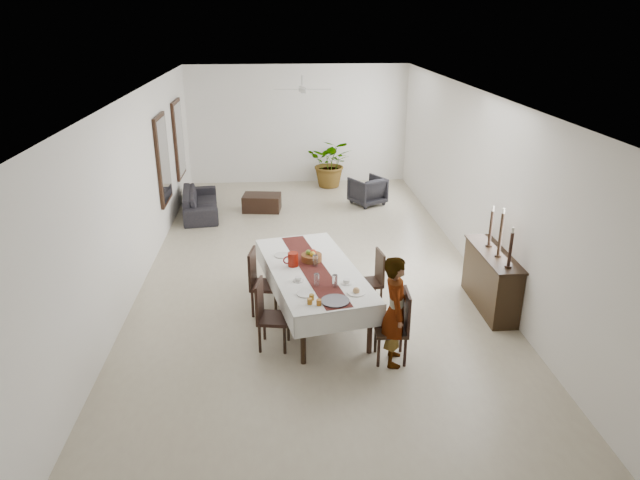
% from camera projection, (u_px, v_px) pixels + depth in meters
% --- Properties ---
extents(floor, '(6.00, 12.00, 0.00)m').
position_uv_depth(floor, '(311.00, 269.00, 10.63)').
color(floor, '#C2B79A').
rests_on(floor, ground).
extents(ceiling, '(6.00, 12.00, 0.02)m').
position_uv_depth(ceiling, '(310.00, 94.00, 9.44)').
color(ceiling, white).
rests_on(ceiling, wall_back).
extents(wall_back, '(6.00, 0.02, 3.20)m').
position_uv_depth(wall_back, '(298.00, 125.00, 15.59)').
color(wall_back, white).
rests_on(wall_back, floor).
extents(wall_front, '(6.00, 0.02, 3.20)m').
position_uv_depth(wall_front, '(356.00, 401.00, 4.47)').
color(wall_front, white).
rests_on(wall_front, floor).
extents(wall_left, '(0.02, 12.00, 3.20)m').
position_uv_depth(wall_left, '(137.00, 190.00, 9.83)').
color(wall_left, white).
rests_on(wall_left, floor).
extents(wall_right, '(0.02, 12.00, 3.20)m').
position_uv_depth(wall_right, '(477.00, 183.00, 10.24)').
color(wall_right, white).
rests_on(wall_right, floor).
extents(dining_table_top, '(1.59, 2.76, 0.05)m').
position_uv_depth(dining_table_top, '(313.00, 270.00, 8.70)').
color(dining_table_top, black).
rests_on(dining_table_top, table_leg_fl).
extents(table_leg_fl, '(0.09, 0.09, 0.76)m').
position_uv_depth(table_leg_fl, '(303.00, 339.00, 7.63)').
color(table_leg_fl, black).
rests_on(table_leg_fl, floor).
extents(table_leg_fr, '(0.09, 0.09, 0.76)m').
position_uv_depth(table_leg_fr, '(370.00, 329.00, 7.87)').
color(table_leg_fr, black).
rests_on(table_leg_fr, floor).
extents(table_leg_bl, '(0.09, 0.09, 0.76)m').
position_uv_depth(table_leg_bl, '(268.00, 266.00, 9.83)').
color(table_leg_bl, black).
rests_on(table_leg_bl, floor).
extents(table_leg_br, '(0.09, 0.09, 0.76)m').
position_uv_depth(table_leg_br, '(320.00, 260.00, 10.07)').
color(table_leg_br, black).
rests_on(table_leg_br, floor).
extents(tablecloth_top, '(1.82, 2.99, 0.01)m').
position_uv_depth(tablecloth_top, '(313.00, 268.00, 8.69)').
color(tablecloth_top, white).
rests_on(tablecloth_top, dining_table_top).
extents(tablecloth_drape_left, '(0.58, 2.73, 0.32)m').
position_uv_depth(tablecloth_drape_left, '(272.00, 283.00, 8.59)').
color(tablecloth_drape_left, silver).
rests_on(tablecloth_drape_left, dining_table_top).
extents(tablecloth_drape_right, '(0.58, 2.73, 0.32)m').
position_uv_depth(tablecloth_drape_right, '(352.00, 273.00, 8.91)').
color(tablecloth_drape_right, white).
rests_on(tablecloth_drape_right, dining_table_top).
extents(tablecloth_drape_near, '(1.25, 0.27, 0.32)m').
position_uv_depth(tablecloth_drape_near, '(341.00, 321.00, 7.51)').
color(tablecloth_drape_near, white).
rests_on(tablecloth_drape_near, dining_table_top).
extents(tablecloth_drape_far, '(1.25, 0.27, 0.32)m').
position_uv_depth(tablecloth_drape_far, '(292.00, 245.00, 9.99)').
color(tablecloth_drape_far, white).
rests_on(tablecloth_drape_far, dining_table_top).
extents(table_runner, '(0.92, 2.72, 0.00)m').
position_uv_depth(table_runner, '(313.00, 268.00, 8.69)').
color(table_runner, '#5D1F1A').
rests_on(table_runner, tablecloth_top).
extents(red_pitcher, '(0.19, 0.19, 0.22)m').
position_uv_depth(red_pitcher, '(293.00, 259.00, 8.72)').
color(red_pitcher, maroon).
rests_on(red_pitcher, tablecloth_top).
extents(pitcher_handle, '(0.13, 0.05, 0.13)m').
position_uv_depth(pitcher_handle, '(287.00, 260.00, 8.70)').
color(pitcher_handle, maroon).
rests_on(pitcher_handle, red_pitcher).
extents(wine_glass_near, '(0.08, 0.08, 0.18)m').
position_uv_depth(wine_glass_near, '(335.00, 281.00, 8.06)').
color(wine_glass_near, silver).
rests_on(wine_glass_near, tablecloth_top).
extents(wine_glass_mid, '(0.08, 0.08, 0.18)m').
position_uv_depth(wine_glass_mid, '(317.00, 280.00, 8.09)').
color(wine_glass_mid, white).
rests_on(wine_glass_mid, tablecloth_top).
extents(wine_glass_far, '(0.08, 0.08, 0.18)m').
position_uv_depth(wine_glass_far, '(315.00, 261.00, 8.72)').
color(wine_glass_far, silver).
rests_on(wine_glass_far, tablecloth_top).
extents(teacup_right, '(0.10, 0.10, 0.06)m').
position_uv_depth(teacup_right, '(347.00, 281.00, 8.18)').
color(teacup_right, white).
rests_on(teacup_right, saucer_right).
extents(saucer_right, '(0.16, 0.16, 0.01)m').
position_uv_depth(saucer_right, '(347.00, 283.00, 8.19)').
color(saucer_right, white).
rests_on(saucer_right, tablecloth_top).
extents(teacup_left, '(0.10, 0.10, 0.06)m').
position_uv_depth(teacup_left, '(298.00, 279.00, 8.25)').
color(teacup_left, white).
rests_on(teacup_left, saucer_left).
extents(saucer_left, '(0.16, 0.16, 0.01)m').
position_uv_depth(saucer_left, '(298.00, 281.00, 8.26)').
color(saucer_left, silver).
rests_on(saucer_left, tablecloth_top).
extents(plate_near_right, '(0.26, 0.26, 0.02)m').
position_uv_depth(plate_near_right, '(356.00, 293.00, 7.91)').
color(plate_near_right, white).
rests_on(plate_near_right, tablecloth_top).
extents(bread_near_right, '(0.10, 0.10, 0.10)m').
position_uv_depth(bread_near_right, '(356.00, 291.00, 7.90)').
color(bread_near_right, tan).
rests_on(bread_near_right, plate_near_right).
extents(plate_near_left, '(0.26, 0.26, 0.02)m').
position_uv_depth(plate_near_left, '(306.00, 294.00, 7.88)').
color(plate_near_left, silver).
rests_on(plate_near_left, tablecloth_top).
extents(plate_far_left, '(0.26, 0.26, 0.02)m').
position_uv_depth(plate_far_left, '(282.00, 255.00, 9.13)').
color(plate_far_left, silver).
rests_on(plate_far_left, tablecloth_top).
extents(serving_tray, '(0.39, 0.39, 0.02)m').
position_uv_depth(serving_tray, '(335.00, 301.00, 7.67)').
color(serving_tray, '#3F3F44').
rests_on(serving_tray, tablecloth_top).
extents(jam_jar_a, '(0.07, 0.07, 0.08)m').
position_uv_depth(jam_jar_a, '(319.00, 302.00, 7.57)').
color(jam_jar_a, '#9A5616').
rests_on(jam_jar_a, tablecloth_top).
extents(jam_jar_b, '(0.07, 0.07, 0.08)m').
position_uv_depth(jam_jar_b, '(310.00, 301.00, 7.60)').
color(jam_jar_b, '#965E15').
rests_on(jam_jar_b, tablecloth_top).
extents(jam_jar_c, '(0.07, 0.07, 0.08)m').
position_uv_depth(jam_jar_c, '(312.00, 297.00, 7.71)').
color(jam_jar_c, brown).
rests_on(jam_jar_c, tablecloth_top).
extents(fruit_basket, '(0.32, 0.32, 0.11)m').
position_uv_depth(fruit_basket, '(312.00, 258.00, 8.92)').
color(fruit_basket, brown).
rests_on(fruit_basket, tablecloth_top).
extents(fruit_red, '(0.10, 0.10, 0.10)m').
position_uv_depth(fruit_red, '(313.00, 252.00, 8.92)').
color(fruit_red, '#A62310').
rests_on(fruit_red, fruit_basket).
extents(fruit_green, '(0.09, 0.09, 0.09)m').
position_uv_depth(fruit_green, '(308.00, 252.00, 8.91)').
color(fruit_green, '#597924').
rests_on(fruit_green, fruit_basket).
extents(fruit_yellow, '(0.09, 0.09, 0.09)m').
position_uv_depth(fruit_yellow, '(312.00, 254.00, 8.84)').
color(fruit_yellow, gold).
rests_on(fruit_yellow, fruit_basket).
extents(chair_right_near_seat, '(0.46, 0.46, 0.05)m').
position_uv_depth(chair_right_near_seat, '(391.00, 330.00, 7.70)').
color(chair_right_near_seat, black).
rests_on(chair_right_near_seat, chair_right_near_leg_fl).
extents(chair_right_near_leg_fl, '(0.05, 0.05, 0.43)m').
position_uv_depth(chair_right_near_leg_fl, '(405.00, 352.00, 7.63)').
color(chair_right_near_leg_fl, black).
rests_on(chair_right_near_leg_fl, floor).
extents(chair_right_near_leg_fr, '(0.05, 0.05, 0.43)m').
position_uv_depth(chair_right_near_leg_fr, '(401.00, 338.00, 7.96)').
color(chair_right_near_leg_fr, black).
rests_on(chair_right_near_leg_fr, floor).
extents(chair_right_near_leg_bl, '(0.05, 0.05, 0.43)m').
position_uv_depth(chair_right_near_leg_bl, '(379.00, 353.00, 7.62)').
color(chair_right_near_leg_bl, black).
rests_on(chair_right_near_leg_bl, floor).
extents(chair_right_near_leg_br, '(0.05, 0.05, 0.43)m').
position_uv_depth(chair_right_near_leg_br, '(376.00, 339.00, 7.95)').
color(chair_right_near_leg_br, black).
rests_on(chair_right_near_leg_br, floor).
extents(chair_right_near_back, '(0.06, 0.44, 0.55)m').
position_uv_depth(chair_right_near_back, '(407.00, 311.00, 7.59)').
color(chair_right_near_back, black).
rests_on(chair_right_near_back, chair_right_near_seat).
extents(chair_right_far_seat, '(0.46, 0.46, 0.05)m').
position_uv_depth(chair_right_far_seat, '(368.00, 283.00, 9.11)').
color(chair_right_far_seat, black).
rests_on(chair_right_far_seat, chair_right_far_leg_fl).
extents(chair_right_far_leg_fl, '(0.05, 0.05, 0.40)m').
position_uv_depth(chair_right_far_leg_fl, '(381.00, 299.00, 9.08)').
color(chair_right_far_leg_fl, black).
rests_on(chair_right_far_leg_fl, floor).
extents(chair_right_far_leg_fr, '(0.05, 0.05, 0.40)m').
position_uv_depth(chair_right_far_leg_fr, '(375.00, 290.00, 9.38)').
color(chair_right_far_leg_fr, black).
rests_on(chair_right_far_leg_fr, floor).
extents(chair_right_far_leg_bl, '(0.05, 0.05, 0.40)m').
position_uv_depth(chair_right_far_leg_bl, '(361.00, 301.00, 9.01)').
color(chair_right_far_leg_bl, black).
rests_on(chair_right_far_leg_bl, floor).
extents(chair_right_far_leg_br, '(0.05, 0.05, 0.40)m').
position_uv_depth(chair_right_far_leg_br, '(355.00, 292.00, 9.31)').
color(chair_right_far_leg_br, black).
rests_on(chair_right_far_leg_br, floor).
extents(chair_right_far_back, '(0.09, 0.41, 0.52)m').
position_uv_depth(chair_right_far_back, '(380.00, 266.00, 9.05)').
color(chair_right_far_back, black).
rests_on(chair_right_far_back, chair_right_far_seat).
extents(chair_left_near_seat, '(0.49, 0.49, 0.05)m').
position_uv_depth(chair_left_near_seat, '(274.00, 319.00, 8.00)').
color(chair_left_near_seat, black).
rests_on(chair_left_near_seat, chair_left_near_leg_fl).
extents(chair_left_near_leg_fl, '(0.05, 0.05, 0.42)m').
position_uv_depth(chair_left_near_leg_fl, '(264.00, 326.00, 8.27)').
color(chair_left_near_leg_fl, black).
rests_on(chair_left_near_leg_fl, floor).
extents(chair_left_near_leg_fr, '(0.05, 0.05, 0.42)m').
position_uv_depth(chair_left_near_leg_fr, '(260.00, 339.00, 7.94)').
color(chair_left_near_leg_fr, black).
rests_on(chair_left_near_leg_fr, floor).
extents(chair_left_near_leg_bl, '(0.05, 0.05, 0.42)m').
position_uv_depth(chair_left_near_leg_bl, '(288.00, 327.00, 8.24)').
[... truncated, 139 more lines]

